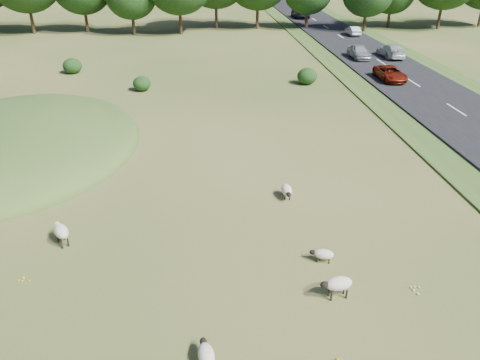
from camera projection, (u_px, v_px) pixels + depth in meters
The scene contains 15 objects.
ground at pixel (198, 104), 38.41m from camera, with size 160.00×160.00×0.00m, color #34531A.
mound at pixel (14, 147), 30.34m from camera, with size 16.00×20.00×4.00m, color #33561E.
road at pixel (389, 68), 48.83m from camera, with size 8.00×150.00×0.25m, color black.
shrubs at pixel (174, 74), 44.40m from camera, with size 24.55×8.68×1.53m.
sheep_0 at pixel (61, 231), 20.32m from camera, with size 1.01×1.31×0.93m.
sheep_1 at pixel (206, 354), 14.52m from camera, with size 0.65×1.20×0.68m.
sheep_3 at pixel (323, 254), 19.29m from camera, with size 1.05×0.67×0.58m.
sheep_4 at pixel (338, 284), 17.21m from camera, with size 1.28×0.66×0.90m.
sheep_5 at pixel (287, 190), 24.09m from camera, with size 0.56×1.21×0.70m.
car_2 at pixel (390, 73), 43.90m from camera, with size 2.08×4.52×1.26m, color maroon.
car_3 at pixel (359, 51), 52.18m from camera, with size 1.74×4.32×1.47m, color #A4A7AC.
car_4 at pixel (353, 31), 65.20m from camera, with size 1.29×3.70×1.22m, color silver.
car_5 at pixel (304, 3), 93.59m from camera, with size 1.96×4.82×1.40m, color #94979B.
car_6 at pixel (391, 51), 52.68m from camera, with size 1.99×4.90×1.42m, color silver.
car_7 at pixel (301, 13), 80.25m from camera, with size 2.47×5.35×1.49m, color black.
Camera 1 is at (0.08, -17.22, 11.85)m, focal length 35.00 mm.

